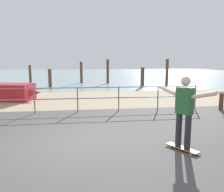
# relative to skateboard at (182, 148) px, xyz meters

# --- Properties ---
(ground_plane) EXTENTS (24.00, 10.00, 0.04)m
(ground_plane) POSITION_rel_skateboard_xyz_m (-2.56, -0.24, -0.07)
(ground_plane) COLOR #474444
(ground_plane) RESTS_ON ground
(beach_strip) EXTENTS (24.00, 6.00, 0.04)m
(beach_strip) POSITION_rel_skateboard_xyz_m (-2.56, 7.76, -0.07)
(beach_strip) COLOR tan
(beach_strip) RESTS_ON ground
(sea_surface) EXTENTS (72.00, 50.00, 0.04)m
(sea_surface) POSITION_rel_skateboard_xyz_m (-2.56, 35.76, -0.07)
(sea_surface) COLOR #849EA3
(sea_surface) RESTS_ON ground
(railing_fence) EXTENTS (11.95, 0.05, 1.05)m
(railing_fence) POSITION_rel_skateboard_xyz_m (-3.33, 4.36, 0.63)
(railing_fence) COLOR slate
(railing_fence) RESTS_ON ground
(skateboard) EXTENTS (0.58, 0.79, 0.08)m
(skateboard) POSITION_rel_skateboard_xyz_m (0.00, 0.00, 0.00)
(skateboard) COLOR brown
(skateboard) RESTS_ON ground
(skateboarder) EXTENTS (0.81, 1.29, 1.65)m
(skateboarder) POSITION_rel_skateboard_xyz_m (-0.00, 0.00, 0.95)
(skateboarder) COLOR #26262B
(skateboarder) RESTS_ON skateboard
(bollard_short) EXTENTS (0.18, 0.18, 0.70)m
(bollard_short) POSITION_rel_skateboard_xyz_m (3.60, 3.96, 0.28)
(bollard_short) COLOR #513826
(bollard_short) RESTS_ON ground
(seagull) EXTENTS (0.44, 0.31, 0.18)m
(seagull) POSITION_rel_skateboard_xyz_m (3.61, 3.95, 0.71)
(seagull) COLOR white
(seagull) RESTS_ON bollard_short
(groyne_post_1) EXTENTS (0.25, 0.25, 1.77)m
(groyne_post_1) POSITION_rel_skateboard_xyz_m (-7.49, 18.51, 0.82)
(groyne_post_1) COLOR #513826
(groyne_post_1) RESTS_ON ground
(groyne_post_2) EXTENTS (0.27, 0.27, 1.50)m
(groyne_post_2) POSITION_rel_skateboard_xyz_m (-4.93, 14.06, 0.68)
(groyne_post_2) COLOR #513826
(groyne_post_2) RESTS_ON ground
(groyne_post_3) EXTENTS (0.25, 0.25, 2.11)m
(groyne_post_3) POSITION_rel_skateboard_xyz_m (-2.38, 17.40, 0.98)
(groyne_post_3) COLOR #513826
(groyne_post_3) RESTS_ON ground
(groyne_post_4) EXTENTS (0.25, 0.25, 2.34)m
(groyne_post_4) POSITION_rel_skateboard_xyz_m (0.17, 16.79, 1.10)
(groyne_post_4) COLOR #513826
(groyne_post_4) RESTS_ON ground
(groyne_post_5) EXTENTS (0.31, 0.31, 1.63)m
(groyne_post_5) POSITION_rel_skateboard_xyz_m (2.73, 13.42, 0.75)
(groyne_post_5) COLOR #513826
(groyne_post_5) RESTS_ON ground
(groyne_post_6) EXTENTS (0.27, 0.27, 2.33)m
(groyne_post_6) POSITION_rel_skateboard_xyz_m (5.28, 14.48, 1.10)
(groyne_post_6) COLOR #513826
(groyne_post_6) RESTS_ON ground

